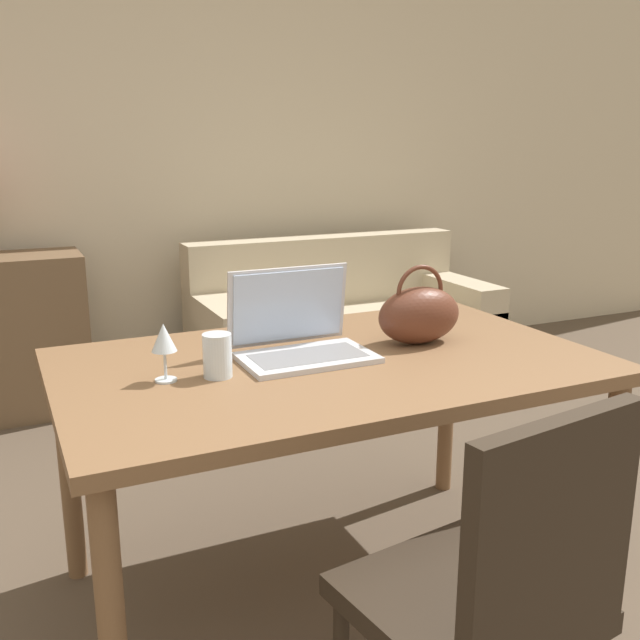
# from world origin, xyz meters

# --- Properties ---
(wall_back) EXTENTS (10.00, 0.06, 2.70)m
(wall_back) POSITION_xyz_m (0.00, 3.10, 1.35)
(wall_back) COLOR beige
(wall_back) RESTS_ON ground_plane
(dining_table) EXTENTS (1.54, 0.94, 0.76)m
(dining_table) POSITION_xyz_m (0.12, 0.75, 0.68)
(dining_table) COLOR brown
(dining_table) RESTS_ON ground_plane
(chair) EXTENTS (0.50, 0.50, 0.91)m
(chair) POSITION_xyz_m (0.09, -0.05, 0.51)
(chair) COLOR #2D2319
(chair) RESTS_ON ground_plane
(couch) EXTENTS (1.68, 0.79, 0.82)m
(couch) POSITION_xyz_m (1.05, 2.53, 0.29)
(couch) COLOR #C1B293
(couch) RESTS_ON ground_plane
(laptop) EXTENTS (0.38, 0.28, 0.25)m
(laptop) POSITION_xyz_m (0.05, 0.83, 0.82)
(laptop) COLOR silver
(laptop) RESTS_ON dining_table
(drinking_glass) EXTENTS (0.08, 0.08, 0.12)m
(drinking_glass) POSITION_xyz_m (-0.22, 0.73, 0.82)
(drinking_glass) COLOR silver
(drinking_glass) RESTS_ON dining_table
(wine_glass) EXTENTS (0.07, 0.07, 0.16)m
(wine_glass) POSITION_xyz_m (-0.36, 0.76, 0.87)
(wine_glass) COLOR silver
(wine_glass) RESTS_ON dining_table
(handbag) EXTENTS (0.28, 0.16, 0.25)m
(handbag) POSITION_xyz_m (0.44, 0.79, 0.85)
(handbag) COLOR #592D1E
(handbag) RESTS_ON dining_table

